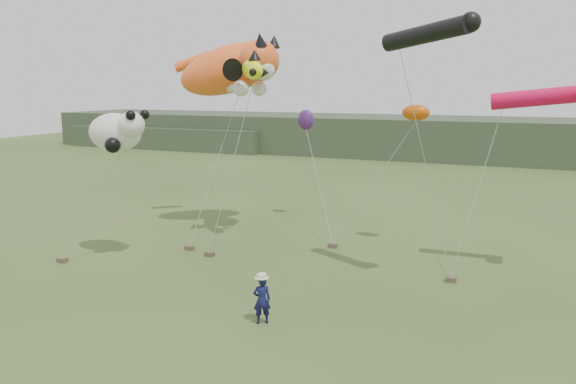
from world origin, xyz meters
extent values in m
plane|color=#385123|center=(0.00, 0.00, 0.00)|extent=(120.00, 120.00, 0.00)
cube|color=#2D3D28|center=(0.00, 45.00, 2.00)|extent=(90.00, 12.00, 4.00)
cube|color=#2D3D28|center=(-30.00, 42.00, 1.25)|extent=(25.00, 8.00, 2.50)
imported|color=#111341|center=(2.04, -0.30, 0.74)|extent=(0.65, 0.60, 1.48)
cube|color=brown|center=(-4.35, 5.50, 0.09)|extent=(0.37, 0.29, 0.19)
cube|color=brown|center=(-3.05, 5.04, 0.09)|extent=(0.37, 0.29, 0.19)
cube|color=brown|center=(6.85, 5.79, 0.09)|extent=(0.37, 0.29, 0.19)
cube|color=brown|center=(-8.18, 1.90, 0.09)|extent=(0.37, 0.29, 0.19)
cube|color=brown|center=(1.37, 8.35, 0.09)|extent=(0.37, 0.29, 0.19)
ellipsoid|color=#FF6022|center=(-4.62, 9.99, 7.98)|extent=(5.88, 4.75, 3.61)
sphere|color=#FF6022|center=(-2.52, 8.94, 8.30)|extent=(1.88, 1.88, 1.88)
cone|color=black|center=(-2.21, 8.42, 9.19)|extent=(0.59, 0.71, 0.71)
cone|color=black|center=(-2.00, 9.47, 9.19)|extent=(0.59, 0.68, 0.67)
sphere|color=white|center=(-2.11, 8.63, 7.88)|extent=(0.94, 0.94, 0.94)
ellipsoid|color=white|center=(-4.41, 9.67, 7.15)|extent=(1.84, 0.92, 0.58)
sphere|color=white|center=(-3.15, 8.31, 7.04)|extent=(0.73, 0.73, 0.73)
sphere|color=white|center=(-2.94, 9.78, 7.04)|extent=(0.73, 0.73, 0.73)
cylinder|color=#FF6022|center=(-7.34, 10.83, 8.40)|extent=(1.95, 1.43, 1.14)
ellipsoid|color=#F2F61B|center=(-2.09, 7.40, 7.85)|extent=(1.74, 1.53, 1.06)
cone|color=black|center=(-3.43, 7.73, 7.85)|extent=(1.22, 1.27, 1.01)
cone|color=black|center=(-1.98, 7.40, 8.47)|extent=(0.56, 0.56, 0.45)
cone|color=black|center=(-1.75, 6.84, 7.74)|extent=(0.59, 0.63, 0.45)
cone|color=black|center=(-1.75, 7.96, 7.74)|extent=(0.59, 0.63, 0.45)
cylinder|color=black|center=(5.64, 5.12, 8.87)|extent=(3.29, 2.16, 1.01)
sphere|color=black|center=(7.15, 4.58, 9.14)|extent=(0.67, 0.67, 0.67)
cylinder|color=#D90940|center=(9.38, 8.13, 6.73)|extent=(3.43, 0.71, 0.98)
ellipsoid|color=white|center=(-6.42, 3.48, 5.28)|extent=(2.38, 1.58, 1.58)
sphere|color=white|center=(-5.36, 3.22, 5.63)|extent=(1.06, 1.06, 1.06)
sphere|color=black|center=(-5.10, 2.86, 6.03)|extent=(0.39, 0.39, 0.39)
sphere|color=black|center=(-5.01, 3.61, 6.03)|extent=(0.39, 0.39, 0.39)
sphere|color=black|center=(-5.98, 2.78, 4.84)|extent=(0.62, 0.62, 0.62)
sphere|color=black|center=(-7.12, 3.75, 4.93)|extent=(0.62, 0.62, 0.62)
ellipsoid|color=#CA4A07|center=(4.54, 9.95, 6.01)|extent=(1.20, 0.70, 0.70)
ellipsoid|color=#491F68|center=(-1.87, 13.20, 5.39)|extent=(0.88, 0.59, 1.08)
camera|label=1|loc=(9.14, -14.80, 7.09)|focal=35.00mm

